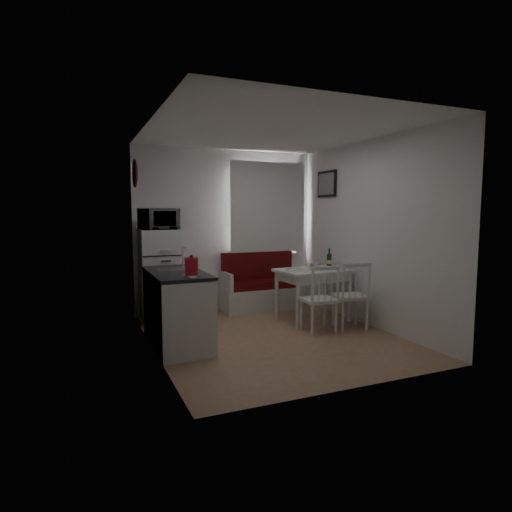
# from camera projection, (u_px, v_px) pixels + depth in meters

# --- Properties ---
(floor) EXTENTS (3.00, 3.50, 0.02)m
(floor) POSITION_uv_depth(u_px,v_px,m) (272.00, 337.00, 5.51)
(floor) COLOR #A37557
(floor) RESTS_ON ground
(ceiling) EXTENTS (3.00, 3.50, 0.02)m
(ceiling) POSITION_uv_depth(u_px,v_px,m) (273.00, 131.00, 5.24)
(ceiling) COLOR white
(ceiling) RESTS_ON wall_back
(wall_back) EXTENTS (3.00, 0.02, 2.60)m
(wall_back) POSITION_uv_depth(u_px,v_px,m) (227.00, 230.00, 6.98)
(wall_back) COLOR white
(wall_back) RESTS_ON floor
(wall_front) EXTENTS (3.00, 0.02, 2.60)m
(wall_front) POSITION_uv_depth(u_px,v_px,m) (357.00, 247.00, 3.78)
(wall_front) COLOR white
(wall_front) RESTS_ON floor
(wall_left) EXTENTS (0.02, 3.50, 2.60)m
(wall_left) POSITION_uv_depth(u_px,v_px,m) (152.00, 239.00, 4.79)
(wall_left) COLOR white
(wall_left) RESTS_ON floor
(wall_right) EXTENTS (0.02, 3.50, 2.60)m
(wall_right) POSITION_uv_depth(u_px,v_px,m) (370.00, 234.00, 5.96)
(wall_right) COLOR white
(wall_right) RESTS_ON floor
(window) EXTENTS (1.22, 0.06, 1.47)m
(window) POSITION_uv_depth(u_px,v_px,m) (267.00, 211.00, 7.19)
(window) COLOR silver
(window) RESTS_ON wall_back
(curtain) EXTENTS (1.35, 0.02, 1.50)m
(curtain) POSITION_uv_depth(u_px,v_px,m) (269.00, 208.00, 7.12)
(curtain) COLOR white
(curtain) RESTS_ON wall_back
(kitchen_counter) EXTENTS (0.62, 1.32, 1.16)m
(kitchen_counter) POSITION_uv_depth(u_px,v_px,m) (177.00, 308.00, 5.14)
(kitchen_counter) COLOR silver
(kitchen_counter) RESTS_ON floor
(wall_sign) EXTENTS (0.03, 0.40, 0.40)m
(wall_sign) POSITION_uv_depth(u_px,v_px,m) (135.00, 173.00, 6.04)
(wall_sign) COLOR navy
(wall_sign) RESTS_ON wall_left
(picture_frame) EXTENTS (0.04, 0.52, 0.42)m
(picture_frame) POSITION_uv_depth(u_px,v_px,m) (327.00, 184.00, 6.88)
(picture_frame) COLOR black
(picture_frame) RESTS_ON wall_right
(bench) EXTENTS (1.31, 0.50, 0.94)m
(bench) POSITION_uv_depth(u_px,v_px,m) (261.00, 290.00, 7.06)
(bench) COLOR silver
(bench) RESTS_ON floor
(dining_table) EXTENTS (1.06, 0.78, 0.76)m
(dining_table) POSITION_uv_depth(u_px,v_px,m) (313.00, 275.00, 6.29)
(dining_table) COLOR silver
(dining_table) RESTS_ON floor
(chair_left) EXTENTS (0.46, 0.44, 0.49)m
(chair_left) POSITION_uv_depth(u_px,v_px,m) (322.00, 292.00, 5.60)
(chair_left) COLOR silver
(chair_left) RESTS_ON floor
(chair_right) EXTENTS (0.50, 0.49, 0.50)m
(chair_right) POSITION_uv_depth(u_px,v_px,m) (354.00, 288.00, 5.79)
(chair_right) COLOR silver
(chair_right) RESTS_ON floor
(fridge) EXTENTS (0.54, 0.54, 1.35)m
(fridge) POSITION_uv_depth(u_px,v_px,m) (159.00, 275.00, 6.27)
(fridge) COLOR white
(fridge) RESTS_ON floor
(microwave) EXTENTS (0.55, 0.37, 0.30)m
(microwave) POSITION_uv_depth(u_px,v_px,m) (158.00, 219.00, 6.13)
(microwave) COLOR white
(microwave) RESTS_ON fridge
(kettle) EXTENTS (0.18, 0.18, 0.24)m
(kettle) POSITION_uv_depth(u_px,v_px,m) (191.00, 267.00, 4.61)
(kettle) COLOR #B50E1E
(kettle) RESTS_ON kitchen_counter
(wine_bottle) EXTENTS (0.07, 0.07, 0.29)m
(wine_bottle) POSITION_uv_depth(u_px,v_px,m) (329.00, 258.00, 6.49)
(wine_bottle) COLOR #123A15
(wine_bottle) RESTS_ON dining_table
(drinking_glass_orange) EXTENTS (0.06, 0.06, 0.09)m
(drinking_glass_orange) POSITION_uv_depth(u_px,v_px,m) (312.00, 267.00, 6.21)
(drinking_glass_orange) COLOR orange
(drinking_glass_orange) RESTS_ON dining_table
(drinking_glass_blue) EXTENTS (0.07, 0.07, 0.11)m
(drinking_glass_blue) POSITION_uv_depth(u_px,v_px,m) (316.00, 265.00, 6.35)
(drinking_glass_blue) COLOR #8FDFF3
(drinking_glass_blue) RESTS_ON dining_table
(plate) EXTENTS (0.26, 0.26, 0.02)m
(plate) POSITION_uv_depth(u_px,v_px,m) (294.00, 270.00, 6.18)
(plate) COLOR white
(plate) RESTS_ON dining_table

